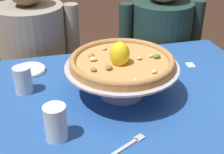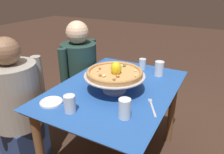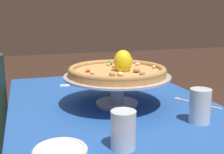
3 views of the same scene
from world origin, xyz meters
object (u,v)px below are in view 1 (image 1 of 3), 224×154
(dinner_fork, at_px, (122,149))
(pizza, at_px, (122,61))
(water_glass_front_left, at_px, (56,124))
(water_glass_side_left, at_px, (23,81))
(side_plate, at_px, (29,70))
(sugar_packet, at_px, (190,65))
(diner_left, at_px, (36,67))
(diner_right, at_px, (159,57))
(pizza_stand, at_px, (122,73))

(dinner_fork, bearing_deg, pizza, 74.78)
(pizza, height_order, water_glass_front_left, pizza)
(water_glass_side_left, height_order, side_plate, water_glass_side_left)
(sugar_packet, bearing_deg, dinner_fork, -134.66)
(diner_left, bearing_deg, diner_right, -3.61)
(dinner_fork, bearing_deg, pizza_stand, 74.63)
(water_glass_front_left, bearing_deg, water_glass_side_left, 107.44)
(diner_right, bearing_deg, dinner_fork, -118.50)
(pizza, bearing_deg, sugar_packet, 22.79)
(pizza_stand, relative_size, dinner_fork, 2.23)
(side_plate, bearing_deg, sugar_packet, -9.56)
(sugar_packet, bearing_deg, diner_right, 84.58)
(diner_left, xyz_separation_m, diner_right, (0.76, -0.05, -0.00))
(side_plate, relative_size, sugar_packet, 2.99)
(diner_right, bearing_deg, diner_left, 176.39)
(water_glass_side_left, xyz_separation_m, dinner_fork, (0.29, -0.43, -0.05))
(pizza, relative_size, dinner_fork, 2.03)
(pizza_stand, relative_size, diner_right, 0.39)
(diner_right, bearing_deg, pizza, -124.10)
(diner_right, bearing_deg, side_plate, -156.01)
(dinner_fork, distance_m, diner_left, 1.04)
(water_glass_side_left, relative_size, sugar_packet, 2.21)
(water_glass_front_left, bearing_deg, side_plate, 99.16)
(water_glass_side_left, xyz_separation_m, diner_left, (0.04, 0.57, -0.22))
(pizza, xyz_separation_m, diner_right, (0.43, 0.64, -0.33))
(side_plate, bearing_deg, diner_left, 86.55)
(pizza, xyz_separation_m, water_glass_front_left, (-0.27, -0.21, -0.09))
(sugar_packet, bearing_deg, diner_left, 143.91)
(pizza_stand, bearing_deg, diner_left, 115.91)
(water_glass_front_left, height_order, side_plate, water_glass_front_left)
(pizza_stand, distance_m, water_glass_front_left, 0.35)
(water_glass_front_left, distance_m, diner_right, 1.12)
(side_plate, bearing_deg, pizza_stand, -38.74)
(pizza, bearing_deg, dinner_fork, -105.22)
(water_glass_front_left, bearing_deg, sugar_packet, 29.25)
(pizza_stand, height_order, side_plate, pizza_stand)
(pizza, bearing_deg, pizza_stand, 50.14)
(pizza, xyz_separation_m, water_glass_side_left, (-0.37, 0.11, -0.10))
(pizza_stand, xyz_separation_m, sugar_packet, (0.38, 0.16, -0.09))
(pizza, relative_size, diner_left, 0.35)
(pizza_stand, distance_m, sugar_packet, 0.43)
(side_plate, xyz_separation_m, diner_left, (0.02, 0.40, -0.19))
(side_plate, height_order, dinner_fork, side_plate)
(water_glass_side_left, bearing_deg, diner_right, 33.02)
(pizza, height_order, diner_left, diner_left)
(sugar_packet, relative_size, diner_right, 0.04)
(water_glass_side_left, distance_m, side_plate, 0.18)
(water_glass_front_left, relative_size, diner_left, 0.11)
(pizza, distance_m, water_glass_front_left, 0.36)
(diner_left, bearing_deg, pizza, -64.22)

